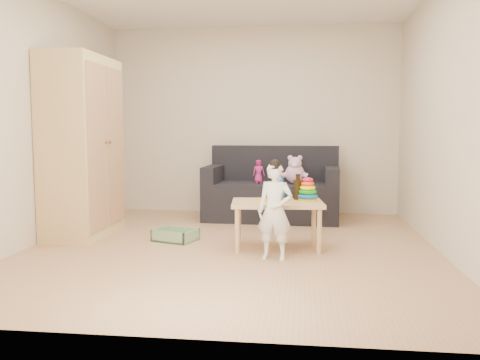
# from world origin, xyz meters

# --- Properties ---
(room) EXTENTS (4.50, 4.50, 4.50)m
(room) POSITION_xyz_m (0.00, 0.00, 1.30)
(room) COLOR tan
(room) RESTS_ON ground
(wardrobe) EXTENTS (0.54, 1.09, 1.96)m
(wardrobe) POSITION_xyz_m (-1.72, 0.41, 0.98)
(wardrobe) COLOR #D5C175
(wardrobe) RESTS_ON ground
(sofa) EXTENTS (1.75, 0.94, 0.48)m
(sofa) POSITION_xyz_m (0.30, 1.65, 0.24)
(sofa) COLOR black
(sofa) RESTS_ON ground
(play_table) EXTENTS (0.93, 0.64, 0.47)m
(play_table) POSITION_xyz_m (0.45, 0.02, 0.23)
(play_table) COLOR #E4B17D
(play_table) RESTS_ON ground
(storage_bin) EXTENTS (0.50, 0.43, 0.12)m
(storage_bin) POSITION_xyz_m (-0.63, 0.22, 0.06)
(storage_bin) COLOR gray
(storage_bin) RESTS_ON ground
(toddler) EXTENTS (0.35, 0.26, 0.85)m
(toddler) POSITION_xyz_m (0.45, -0.42, 0.43)
(toddler) COLOR white
(toddler) RESTS_ON ground
(pink_bear) EXTENTS (0.29, 0.26, 0.30)m
(pink_bear) POSITION_xyz_m (0.59, 1.61, 0.63)
(pink_bear) COLOR #E0A5C8
(pink_bear) RESTS_ON sofa
(doll) EXTENTS (0.17, 0.14, 0.30)m
(doll) POSITION_xyz_m (0.13, 1.58, 0.63)
(doll) COLOR #B72273
(doll) RESTS_ON sofa
(ring_stacker) EXTENTS (0.20, 0.20, 0.23)m
(ring_stacker) POSITION_xyz_m (0.74, 0.12, 0.56)
(ring_stacker) COLOR yellow
(ring_stacker) RESTS_ON play_table
(brown_bottle) EXTENTS (0.09, 0.09, 0.26)m
(brown_bottle) POSITION_xyz_m (0.64, 0.20, 0.57)
(brown_bottle) COLOR #301E0C
(brown_bottle) RESTS_ON play_table
(blue_plush) EXTENTS (0.22, 0.17, 0.25)m
(blue_plush) POSITION_xyz_m (0.44, 0.16, 0.59)
(blue_plush) COLOR #1C7DFC
(blue_plush) RESTS_ON play_table
(wooden_figure) EXTENTS (0.05, 0.04, 0.12)m
(wooden_figure) POSITION_xyz_m (0.41, 0.02, 0.52)
(wooden_figure) COLOR #59341B
(wooden_figure) RESTS_ON play_table
(yellow_book) EXTENTS (0.24, 0.24, 0.02)m
(yellow_book) POSITION_xyz_m (0.35, 0.10, 0.47)
(yellow_book) COLOR #FFA91A
(yellow_book) RESTS_ON play_table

